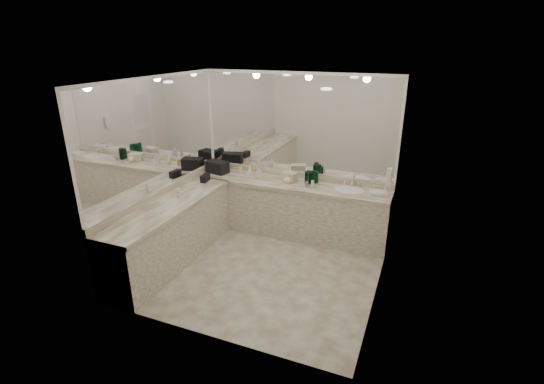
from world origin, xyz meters
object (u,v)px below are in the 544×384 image
at_px(black_toiletry_bag, 218,167).
at_px(sink, 349,190).
at_px(cream_cosmetic_case, 289,177).
at_px(hand_towel, 378,193).
at_px(soap_bottle_c, 287,179).
at_px(wall_phone, 389,177).
at_px(soap_bottle_b, 259,173).
at_px(soap_bottle_a, 249,170).

bearing_deg(black_toiletry_bag, sink, -0.07).
bearing_deg(cream_cosmetic_case, sink, 13.04).
xyz_separation_m(hand_towel, soap_bottle_c, (-1.42, -0.05, 0.05)).
relative_size(wall_phone, cream_cosmetic_case, 0.97).
xyz_separation_m(wall_phone, cream_cosmetic_case, (-1.60, 0.55, -0.38)).
xyz_separation_m(sink, hand_towel, (0.44, -0.01, 0.03)).
distance_m(black_toiletry_bag, soap_bottle_b, 0.77).
xyz_separation_m(soap_bottle_a, soap_bottle_b, (0.21, -0.09, -0.00)).
height_order(cream_cosmetic_case, hand_towel, cream_cosmetic_case).
height_order(soap_bottle_a, soap_bottle_b, soap_bottle_a).
bearing_deg(hand_towel, soap_bottle_a, 177.07).
height_order(soap_bottle_b, soap_bottle_c, soap_bottle_b).
bearing_deg(soap_bottle_c, hand_towel, 1.83).
bearing_deg(sink, soap_bottle_c, -176.66).
distance_m(cream_cosmetic_case, soap_bottle_b, 0.52).
bearing_deg(wall_phone, sink, 140.43).
distance_m(sink, soap_bottle_b, 1.52).
distance_m(sink, hand_towel, 0.44).
distance_m(wall_phone, soap_bottle_c, 1.69).
bearing_deg(soap_bottle_b, hand_towel, -0.66).
bearing_deg(hand_towel, soap_bottle_b, 179.34).
relative_size(cream_cosmetic_case, soap_bottle_a, 1.35).
height_order(hand_towel, soap_bottle_c, soap_bottle_c).
height_order(black_toiletry_bag, soap_bottle_c, black_toiletry_bag).
bearing_deg(hand_towel, black_toiletry_bag, 179.68).
distance_m(soap_bottle_b, soap_bottle_c, 0.54).
distance_m(sink, cream_cosmetic_case, 1.00).
bearing_deg(wall_phone, soap_bottle_a, 165.60).
height_order(sink, wall_phone, wall_phone).
bearing_deg(black_toiletry_bag, wall_phone, -9.86).
height_order(black_toiletry_bag, soap_bottle_a, black_toiletry_bag).
xyz_separation_m(cream_cosmetic_case, soap_bottle_b, (-0.52, -0.04, 0.02)).
height_order(wall_phone, soap_bottle_c, wall_phone).
distance_m(black_toiletry_bag, soap_bottle_c, 1.31).
bearing_deg(soap_bottle_a, cream_cosmetic_case, -3.49).
xyz_separation_m(wall_phone, black_toiletry_bag, (-2.89, 0.50, -0.35)).
relative_size(sink, black_toiletry_bag, 1.22).
bearing_deg(cream_cosmetic_case, soap_bottle_a, -167.33).
relative_size(hand_towel, soap_bottle_b, 1.49).
relative_size(black_toiletry_bag, soap_bottle_b, 2.06).
bearing_deg(hand_towel, cream_cosmetic_case, 177.35).
distance_m(black_toiletry_bag, soap_bottle_a, 0.57).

